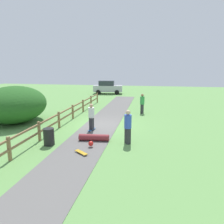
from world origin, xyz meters
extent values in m
plane|color=#60934C|center=(0.00, 0.00, 0.00)|extent=(60.00, 60.00, 0.00)
cube|color=#605E5B|center=(0.00, 0.00, 0.01)|extent=(2.40, 28.00, 0.02)
cube|color=olive|center=(-2.60, -6.43, 0.55)|extent=(0.12, 0.12, 1.10)
cube|color=olive|center=(-2.60, -3.86, 0.55)|extent=(0.12, 0.12, 1.10)
cube|color=olive|center=(-2.60, -1.29, 0.55)|extent=(0.12, 0.12, 1.10)
cube|color=olive|center=(-2.60, 1.29, 0.55)|extent=(0.12, 0.12, 1.10)
cube|color=olive|center=(-2.60, 3.86, 0.55)|extent=(0.12, 0.12, 1.10)
cube|color=olive|center=(-2.60, 6.43, 0.55)|extent=(0.12, 0.12, 1.10)
cube|color=olive|center=(-2.60, 9.00, 0.55)|extent=(0.12, 0.12, 1.10)
cube|color=olive|center=(-2.60, 0.00, 0.50)|extent=(0.08, 18.00, 0.09)
cube|color=olive|center=(-2.60, 0.00, 0.95)|extent=(0.08, 18.00, 0.09)
ellipsoid|color=#23561E|center=(-6.34, -0.48, 1.33)|extent=(4.27, 5.13, 2.66)
cylinder|color=black|center=(-1.80, -4.34, 0.45)|extent=(0.56, 0.56, 0.90)
cube|color=#265999|center=(-0.28, -1.55, 0.09)|extent=(0.35, 0.82, 0.02)
cylinder|color=silver|center=(-0.30, -1.26, 0.05)|extent=(0.04, 0.06, 0.06)
cylinder|color=silver|center=(-0.15, -1.29, 0.05)|extent=(0.04, 0.06, 0.06)
cylinder|color=silver|center=(-0.40, -1.81, 0.05)|extent=(0.04, 0.06, 0.06)
cylinder|color=silver|center=(-0.26, -1.84, 0.05)|extent=(0.04, 0.06, 0.06)
cube|color=#2D2D33|center=(-0.28, -1.55, 0.49)|extent=(0.26, 0.35, 0.77)
cylinder|color=white|center=(-0.28, -1.55, 1.20)|extent=(0.44, 0.44, 0.65)
sphere|color=tan|center=(-0.28, -1.55, 1.64)|extent=(0.23, 0.23, 0.23)
cylinder|color=maroon|center=(0.36, -3.33, 0.20)|extent=(1.69, 0.52, 0.36)
sphere|color=red|center=(0.45, -4.27, 0.20)|extent=(0.26, 0.26, 0.26)
cube|color=#BF8C19|center=(0.24, -5.18, 0.09)|extent=(0.76, 0.64, 0.02)
cylinder|color=silver|center=(0.51, -5.28, 0.05)|extent=(0.07, 0.06, 0.06)
cylinder|color=silver|center=(0.42, -5.41, 0.05)|extent=(0.07, 0.06, 0.06)
cylinder|color=silver|center=(0.05, -4.95, 0.05)|extent=(0.07, 0.06, 0.06)
cylinder|color=silver|center=(-0.03, -5.07, 0.05)|extent=(0.07, 0.06, 0.06)
cube|color=#2D2D33|center=(2.64, 4.22, 0.40)|extent=(0.28, 0.36, 0.80)
cylinder|color=green|center=(2.64, 4.22, 1.14)|extent=(0.47, 0.47, 0.67)
sphere|color=#9E704C|center=(2.64, 4.22, 1.59)|extent=(0.24, 0.24, 0.24)
cube|color=#2D2D33|center=(2.23, -3.39, 0.43)|extent=(0.36, 0.37, 0.86)
cylinder|color=blue|center=(2.23, -3.39, 1.22)|extent=(0.54, 0.54, 0.72)
sphere|color=beige|center=(2.23, -3.39, 1.71)|extent=(0.26, 0.26, 0.26)
cube|color=#B7B7BC|center=(-2.92, 16.64, 0.77)|extent=(4.37, 2.18, 0.90)
cube|color=#2D333D|center=(-3.12, 16.62, 1.57)|extent=(2.37, 1.81, 0.70)
cylinder|color=black|center=(-1.69, 17.67, 0.32)|extent=(0.66, 0.31, 0.64)
cylinder|color=black|center=(-1.48, 15.92, 0.32)|extent=(0.66, 0.31, 0.64)
cylinder|color=black|center=(-4.37, 17.36, 0.32)|extent=(0.66, 0.31, 0.64)
cylinder|color=black|center=(-4.16, 15.61, 0.32)|extent=(0.66, 0.31, 0.64)
camera|label=1|loc=(3.38, -14.19, 4.09)|focal=34.30mm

